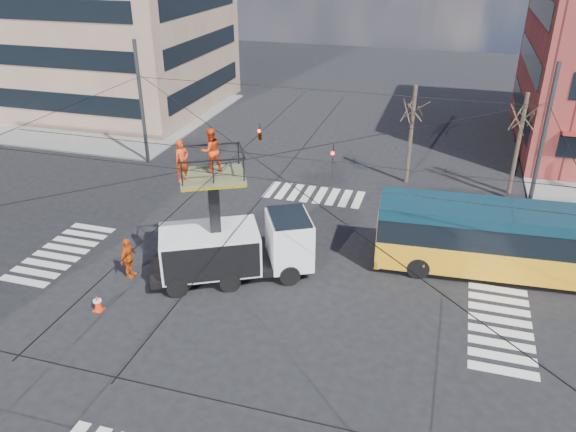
# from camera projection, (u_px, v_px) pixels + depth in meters

# --- Properties ---
(ground) EXTENTS (120.00, 120.00, 0.00)m
(ground) POSITION_uv_depth(u_px,v_px,m) (258.00, 285.00, 24.39)
(ground) COLOR black
(ground) RESTS_ON ground
(sidewalk_nw) EXTENTS (18.00, 18.00, 0.12)m
(sidewalk_nw) POSITION_uv_depth(u_px,v_px,m) (106.00, 114.00, 47.72)
(sidewalk_nw) COLOR slate
(sidewalk_nw) RESTS_ON ground
(crosswalks) EXTENTS (22.40, 22.40, 0.02)m
(crosswalks) POSITION_uv_depth(u_px,v_px,m) (258.00, 285.00, 24.39)
(crosswalks) COLOR silver
(crosswalks) RESTS_ON ground
(overhead_network) EXTENTS (24.24, 24.24, 8.00)m
(overhead_network) POSITION_uv_depth(u_px,v_px,m) (257.00, 192.00, 22.84)
(overhead_network) COLOR #2D2D30
(overhead_network) RESTS_ON ground
(tree_a) EXTENTS (2.00, 2.00, 6.00)m
(tree_a) POSITION_uv_depth(u_px,v_px,m) (414.00, 109.00, 32.64)
(tree_a) COLOR #382B21
(tree_a) RESTS_ON ground
(tree_b) EXTENTS (2.00, 2.00, 6.00)m
(tree_b) POSITION_uv_depth(u_px,v_px,m) (523.00, 117.00, 31.11)
(tree_b) COLOR #382B21
(tree_b) RESTS_ON ground
(utility_truck) EXTENTS (7.27, 5.26, 6.79)m
(utility_truck) POSITION_uv_depth(u_px,v_px,m) (235.00, 233.00, 24.18)
(utility_truck) COLOR black
(utility_truck) RESTS_ON ground
(city_bus) EXTENTS (12.99, 3.45, 3.20)m
(city_bus) POSITION_uv_depth(u_px,v_px,m) (527.00, 242.00, 24.35)
(city_bus) COLOR orange
(city_bus) RESTS_ON ground
(traffic_cone) EXTENTS (0.36, 0.36, 0.71)m
(traffic_cone) POSITION_uv_depth(u_px,v_px,m) (98.00, 303.00, 22.62)
(traffic_cone) COLOR #FF290A
(traffic_cone) RESTS_ON ground
(worker_ground) EXTENTS (0.47, 1.11, 1.88)m
(worker_ground) POSITION_uv_depth(u_px,v_px,m) (128.00, 258.00, 24.64)
(worker_ground) COLOR #DD4E0D
(worker_ground) RESTS_ON ground
(flagger) EXTENTS (0.83, 1.34, 2.01)m
(flagger) POSITION_uv_depth(u_px,v_px,m) (427.00, 253.00, 24.87)
(flagger) COLOR orange
(flagger) RESTS_ON ground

